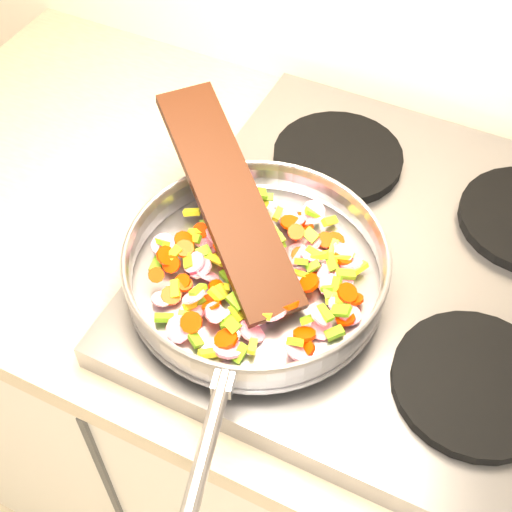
% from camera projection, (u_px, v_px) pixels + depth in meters
% --- Properties ---
extents(cooktop, '(0.60, 0.60, 0.04)m').
position_uv_depth(cooktop, '(394.00, 269.00, 0.95)').
color(cooktop, '#939399').
rests_on(cooktop, counter_top).
extents(grate_fl, '(0.19, 0.19, 0.02)m').
position_uv_depth(grate_fl, '(254.00, 295.00, 0.89)').
color(grate_fl, black).
rests_on(grate_fl, cooktop).
extents(grate_fr, '(0.19, 0.19, 0.02)m').
position_uv_depth(grate_fr, '(475.00, 383.00, 0.81)').
color(grate_fr, black).
rests_on(grate_fr, cooktop).
extents(grate_bl, '(0.19, 0.19, 0.02)m').
position_uv_depth(grate_bl, '(338.00, 157.00, 1.04)').
color(grate_bl, black).
rests_on(grate_bl, cooktop).
extents(saute_pan, '(0.36, 0.52, 0.06)m').
position_uv_depth(saute_pan, '(256.00, 267.00, 0.87)').
color(saute_pan, '#9E9EA5').
rests_on(saute_pan, grate_fl).
extents(vegetable_heap, '(0.28, 0.27, 0.05)m').
position_uv_depth(vegetable_heap, '(263.00, 270.00, 0.88)').
color(vegetable_heap, yellow).
rests_on(vegetable_heap, saute_pan).
extents(wooden_spatula, '(0.29, 0.27, 0.11)m').
position_uv_depth(wooden_spatula, '(228.00, 197.00, 0.88)').
color(wooden_spatula, black).
rests_on(wooden_spatula, saute_pan).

